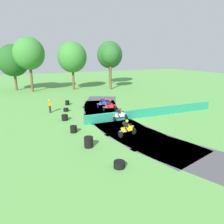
# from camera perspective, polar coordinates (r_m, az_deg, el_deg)

# --- Properties ---
(ground_plane) EXTENTS (120.00, 120.00, 0.00)m
(ground_plane) POSITION_cam_1_polar(r_m,az_deg,el_deg) (21.81, 0.14, -2.46)
(ground_plane) COLOR #569947
(track_asphalt) EXTENTS (8.67, 27.08, 0.01)m
(track_asphalt) POSITION_cam_1_polar(r_m,az_deg,el_deg) (22.17, 2.35, -2.16)
(track_asphalt) COLOR #47474C
(track_asphalt) RESTS_ON ground
(safety_barrier) EXTENTS (16.11, 1.32, 0.90)m
(safety_barrier) POSITION_cam_1_polar(r_m,az_deg,el_deg) (23.98, 11.26, 0.03)
(safety_barrier) COLOR #1E8466
(safety_barrier) RESTS_ON ground
(motorcycle_lead_blue) EXTENTS (1.71, 1.06, 1.43)m
(motorcycle_lead_blue) POSITION_cam_1_polar(r_m,az_deg,el_deg) (27.04, -2.30, 2.52)
(motorcycle_lead_blue) COLOR black
(motorcycle_lead_blue) RESTS_ON ground
(motorcycle_chase_red) EXTENTS (1.72, 1.08, 1.43)m
(motorcycle_chase_red) POSITION_cam_1_polar(r_m,az_deg,el_deg) (25.46, -0.56, 1.71)
(motorcycle_chase_red) COLOR black
(motorcycle_chase_red) RESTS_ON ground
(motorcycle_trailing_white) EXTENTS (1.69, 0.80, 1.43)m
(motorcycle_trailing_white) POSITION_cam_1_polar(r_m,az_deg,el_deg) (21.85, 2.23, -0.66)
(motorcycle_trailing_white) COLOR black
(motorcycle_trailing_white) RESTS_ON ground
(motorcycle_fourth_yellow) EXTENTS (1.67, 0.91, 1.43)m
(motorcycle_fourth_yellow) POSITION_cam_1_polar(r_m,az_deg,el_deg) (17.92, 4.21, -4.40)
(motorcycle_fourth_yellow) COLOR black
(motorcycle_fourth_yellow) RESTS_ON ground
(tire_stack_near) EXTENTS (0.56, 0.56, 0.60)m
(tire_stack_near) POSITION_cam_1_polar(r_m,az_deg,el_deg) (29.24, -12.10, 2.48)
(tire_stack_near) COLOR black
(tire_stack_near) RESTS_ON ground
(tire_stack_mid_a) EXTENTS (0.62, 0.62, 0.40)m
(tire_stack_mid_a) POSITION_cam_1_polar(r_m,az_deg,el_deg) (25.99, -12.45, 0.60)
(tire_stack_mid_a) COLOR black
(tire_stack_mid_a) RESTS_ON ground
(tire_stack_mid_b) EXTENTS (0.67, 0.67, 0.60)m
(tire_stack_mid_b) POSITION_cam_1_polar(r_m,az_deg,el_deg) (22.51, -12.77, -1.48)
(tire_stack_mid_b) COLOR black
(tire_stack_mid_b) RESTS_ON ground
(tire_stack_far) EXTENTS (0.60, 0.60, 0.60)m
(tire_stack_far) POSITION_cam_1_polar(r_m,az_deg,el_deg) (18.93, -10.43, -4.62)
(tire_stack_far) COLOR black
(tire_stack_far) RESTS_ON ground
(tire_stack_extra_a) EXTENTS (0.68, 0.68, 0.80)m
(tire_stack_extra_a) POSITION_cam_1_polar(r_m,az_deg,el_deg) (15.86, -6.40, -8.15)
(tire_stack_extra_a) COLOR black
(tire_stack_extra_a) RESTS_ON ground
(tire_stack_extra_b) EXTENTS (0.72, 0.72, 0.40)m
(tire_stack_extra_b) POSITION_cam_1_polar(r_m,az_deg,el_deg) (13.24, 2.01, -14.12)
(tire_stack_extra_b) COLOR black
(tire_stack_extra_b) RESTS_ON ground
(track_marshal) EXTENTS (0.34, 0.24, 1.63)m
(track_marshal) POSITION_cam_1_polar(r_m,az_deg,el_deg) (25.72, -16.61, 1.58)
(track_marshal) COLOR #232328
(track_marshal) RESTS_ON ground
(tree_far_left) EXTENTS (5.39, 5.39, 9.64)m
(tree_far_left) POSITION_cam_1_polar(r_m,az_deg,el_deg) (41.05, -21.72, 14.58)
(tree_far_left) COLOR brown
(tree_far_left) RESTS_ON ground
(tree_far_right) EXTENTS (3.66, 3.66, 8.48)m
(tree_far_right) POSITION_cam_1_polar(r_m,az_deg,el_deg) (41.08, -0.39, 15.22)
(tree_far_right) COLOR brown
(tree_far_right) RESTS_ON ground
(tree_mid_rise) EXTENTS (5.76, 5.76, 9.55)m
(tree_mid_rise) POSITION_cam_1_polar(r_m,az_deg,el_deg) (49.52, -0.63, 15.31)
(tree_mid_rise) COLOR brown
(tree_mid_rise) RESTS_ON ground
(tree_behind_barrier) EXTENTS (5.43, 5.43, 9.00)m
(tree_behind_barrier) POSITION_cam_1_polar(r_m,az_deg,el_deg) (41.39, -10.80, 14.45)
(tree_behind_barrier) COLOR brown
(tree_behind_barrier) RESTS_ON ground
(tree_distant) EXTENTS (5.59, 5.59, 8.48)m
(tree_distant) POSITION_cam_1_polar(r_m,az_deg,el_deg) (44.07, -25.36, 12.55)
(tree_distant) COLOR brown
(tree_distant) RESTS_ON ground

